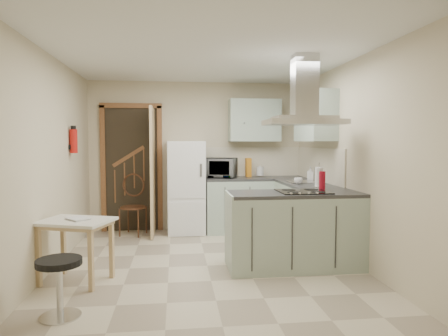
{
  "coord_description": "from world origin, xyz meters",
  "views": [
    {
      "loc": [
        -0.36,
        -4.71,
        1.49
      ],
      "look_at": [
        0.26,
        0.45,
        1.15
      ],
      "focal_mm": 32.0,
      "sensor_mm": 36.0,
      "label": 1
    }
  ],
  "objects": [
    {
      "name": "cereal_box",
      "position": [
        0.86,
        1.99,
        1.06
      ],
      "size": [
        0.09,
        0.21,
        0.31
      ],
      "primitive_type": "cube",
      "rotation": [
        0.0,
        0.0,
        -0.04
      ],
      "color": "orange",
      "rests_on": "counter_back"
    },
    {
      "name": "soap_bottle",
      "position": [
        1.7,
        1.23,
        1.0
      ],
      "size": [
        0.12,
        0.12,
        0.21
      ],
      "primitive_type": "imported",
      "rotation": [
        0.0,
        0.0,
        -0.33
      ],
      "color": "silver",
      "rests_on": "counter_right"
    },
    {
      "name": "cup",
      "position": [
        1.33,
        0.68,
        0.95
      ],
      "size": [
        0.15,
        0.15,
        0.09
      ],
      "primitive_type": "imported",
      "rotation": [
        0.0,
        0.0,
        -0.32
      ],
      "color": "white",
      "rests_on": "counter_right"
    },
    {
      "name": "ceiling",
      "position": [
        0.0,
        0.0,
        2.5
      ],
      "size": [
        4.2,
        4.2,
        0.0
      ],
      "primitive_type": "plane",
      "rotation": [
        3.14,
        0.0,
        0.0
      ],
      "color": "silver",
      "rests_on": "back_wall"
    },
    {
      "name": "paper_towel",
      "position": [
        1.49,
        0.29,
        1.03
      ],
      "size": [
        0.14,
        0.14,
        0.27
      ],
      "primitive_type": "cylinder",
      "rotation": [
        0.0,
        0.0,
        -0.35
      ],
      "color": "white",
      "rests_on": "counter_right"
    },
    {
      "name": "right_wall",
      "position": [
        1.8,
        0.0,
        1.25
      ],
      "size": [
        0.0,
        4.2,
        4.2
      ],
      "primitive_type": "plane",
      "rotation": [
        1.57,
        0.0,
        -1.57
      ],
      "color": "beige",
      "rests_on": "floor"
    },
    {
      "name": "wall_cabinet_back",
      "position": [
        0.95,
        1.93,
        1.85
      ],
      "size": [
        0.85,
        0.35,
        0.7
      ],
      "primitive_type": "cube",
      "color": "#9EB2A0",
      "rests_on": "back_wall"
    },
    {
      "name": "hob",
      "position": [
        1.12,
        -0.18,
        0.91
      ],
      "size": [
        0.58,
        0.5,
        0.01
      ],
      "primitive_type": "cube",
      "color": "black",
      "rests_on": "peninsula"
    },
    {
      "name": "sink",
      "position": [
        1.5,
        0.95,
        0.91
      ],
      "size": [
        0.45,
        0.4,
        0.01
      ],
      "primitive_type": "cube",
      "color": "silver",
      "rests_on": "counter_right"
    },
    {
      "name": "counter_back",
      "position": [
        0.66,
        1.8,
        0.45
      ],
      "size": [
        1.08,
        0.6,
        0.9
      ],
      "primitive_type": "cube",
      "color": "#9EB2A0",
      "rests_on": "floor"
    },
    {
      "name": "kettle",
      "position": [
        1.05,
        1.92,
        0.99
      ],
      "size": [
        0.14,
        0.14,
        0.19
      ],
      "primitive_type": "cylinder",
      "rotation": [
        0.0,
        0.0,
        0.14
      ],
      "color": "silver",
      "rests_on": "counter_back"
    },
    {
      "name": "back_wall",
      "position": [
        0.0,
        2.1,
        1.25
      ],
      "size": [
        3.6,
        0.0,
        3.6
      ],
      "primitive_type": "plane",
      "rotation": [
        1.57,
        0.0,
        0.0
      ],
      "color": "beige",
      "rests_on": "floor"
    },
    {
      "name": "fridge",
      "position": [
        -0.2,
        1.8,
        0.75
      ],
      "size": [
        0.6,
        0.6,
        1.5
      ],
      "primitive_type": "cube",
      "color": "white",
      "rests_on": "floor"
    },
    {
      "name": "left_wall",
      "position": [
        -1.8,
        0.0,
        1.25
      ],
      "size": [
        0.0,
        4.2,
        4.2
      ],
      "primitive_type": "plane",
      "rotation": [
        1.57,
        0.0,
        1.57
      ],
      "color": "beige",
      "rests_on": "floor"
    },
    {
      "name": "doorway",
      "position": [
        -1.1,
        2.07,
        1.05
      ],
      "size": [
        1.1,
        0.12,
        2.1
      ],
      "primitive_type": "cube",
      "color": "brown",
      "rests_on": "floor"
    },
    {
      "name": "book",
      "position": [
        -1.47,
        -0.44,
        0.73
      ],
      "size": [
        0.3,
        0.3,
        0.11
      ],
      "primitive_type": "imported",
      "rotation": [
        0.0,
        0.0,
        0.72
      ],
      "color": "maroon",
      "rests_on": "drop_leaf_table"
    },
    {
      "name": "microwave",
      "position": [
        0.33,
        1.88,
        1.06
      ],
      "size": [
        0.68,
        0.56,
        0.32
      ],
      "primitive_type": "imported",
      "rotation": [
        0.0,
        0.0,
        -0.34
      ],
      "color": "black",
      "rests_on": "counter_back"
    },
    {
      "name": "drop_leaf_table",
      "position": [
        -1.42,
        -0.4,
        0.34
      ],
      "size": [
        0.85,
        0.74,
        0.67
      ],
      "primitive_type": "cube",
      "rotation": [
        0.0,
        0.0,
        -0.34
      ],
      "color": "tan",
      "rests_on": "floor"
    },
    {
      "name": "peninsula",
      "position": [
        1.02,
        -0.18,
        0.45
      ],
      "size": [
        1.55,
        0.65,
        0.9
      ],
      "primitive_type": "cube",
      "color": "#9EB2A0",
      "rests_on": "floor"
    },
    {
      "name": "floor",
      "position": [
        0.0,
        0.0,
        0.0
      ],
      "size": [
        4.2,
        4.2,
        0.0
      ],
      "primitive_type": "plane",
      "color": "beige",
      "rests_on": "ground"
    },
    {
      "name": "fire_extinguisher",
      "position": [
        -1.74,
        0.9,
        1.5
      ],
      "size": [
        0.1,
        0.1,
        0.32
      ],
      "primitive_type": "cylinder",
      "color": "#B2140F",
      "rests_on": "left_wall"
    },
    {
      "name": "splashback",
      "position": [
        0.96,
        2.09,
        1.15
      ],
      "size": [
        1.68,
        0.02,
        0.5
      ],
      "primitive_type": "cube",
      "color": "beige",
      "rests_on": "counter_back"
    },
    {
      "name": "counter_right",
      "position": [
        1.5,
        1.12,
        0.45
      ],
      "size": [
        0.6,
        1.95,
        0.9
      ],
      "primitive_type": "cube",
      "color": "#9EB2A0",
      "rests_on": "floor"
    },
    {
      "name": "extractor_hood",
      "position": [
        1.12,
        -0.18,
        1.72
      ],
      "size": [
        0.9,
        0.55,
        0.1
      ],
      "primitive_type": "cube",
      "color": "silver",
      "rests_on": "ceiling"
    },
    {
      "name": "wall_cabinet_right",
      "position": [
        1.62,
        0.85,
        1.85
      ],
      "size": [
        0.35,
        0.9,
        0.7
      ],
      "primitive_type": "cube",
      "color": "#9EB2A0",
      "rests_on": "right_wall"
    },
    {
      "name": "red_bottle",
      "position": [
        1.44,
        0.03,
        1.01
      ],
      "size": [
        0.08,
        0.08,
        0.23
      ],
      "primitive_type": "cylinder",
      "rotation": [
        0.0,
        0.0,
        -0.03
      ],
      "color": "#B70F25",
      "rests_on": "peninsula"
    },
    {
      "name": "stool",
      "position": [
        -1.35,
        -1.26,
        0.25
      ],
      "size": [
        0.45,
        0.45,
        0.51
      ],
      "primitive_type": "cylinder",
      "rotation": [
        0.0,
        0.0,
        -0.23
      ],
      "color": "black",
      "rests_on": "floor"
    },
    {
      "name": "bentwood_chair",
      "position": [
        -1.05,
        1.74,
        0.44
      ],
      "size": [
        0.5,
        0.5,
        0.89
      ],
      "primitive_type": "cube",
      "rotation": [
        0.0,
        0.0,
        -0.32
      ],
      "color": "#452117",
      "rests_on": "floor"
    }
  ]
}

